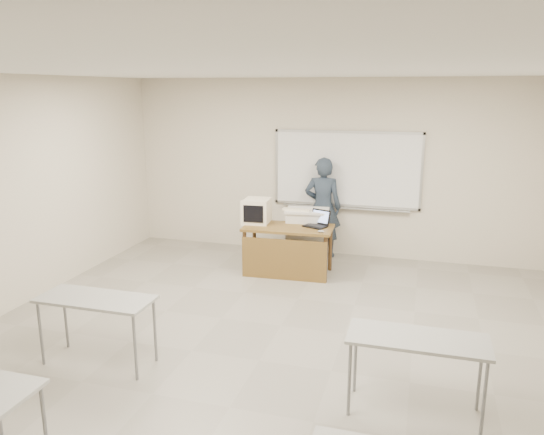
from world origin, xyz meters
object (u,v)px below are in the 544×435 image
(podium, at_px, (307,238))
(keyboard, at_px, (296,210))
(laptop, at_px, (316,222))
(presenter, at_px, (323,207))
(mouse, at_px, (321,231))
(whiteboard, at_px, (347,170))
(instructor_desk, at_px, (286,242))
(crt_monitor, at_px, (257,211))

(podium, height_order, keyboard, keyboard)
(laptop, distance_m, presenter, 0.88)
(mouse, distance_m, presenter, 1.25)
(laptop, xyz_separation_m, mouse, (0.15, -0.36, -0.04))
(whiteboard, xyz_separation_m, presenter, (-0.36, -0.17, -0.63))
(laptop, xyz_separation_m, keyboard, (-0.35, 0.15, 0.14))
(instructor_desk, xyz_separation_m, laptop, (0.40, 0.27, 0.27))
(podium, distance_m, keyboard, 0.52)
(instructor_desk, height_order, keyboard, keyboard)
(instructor_desk, distance_m, laptop, 0.55)
(keyboard, distance_m, presenter, 0.78)
(whiteboard, height_order, keyboard, whiteboard)
(whiteboard, height_order, presenter, whiteboard)
(laptop, bearing_deg, instructor_desk, -123.82)
(crt_monitor, xyz_separation_m, keyboard, (0.60, 0.18, 0.01))
(instructor_desk, bearing_deg, podium, 66.97)
(podium, distance_m, presenter, 0.73)
(presenter, bearing_deg, laptop, 90.36)
(laptop, bearing_deg, podium, 148.74)
(crt_monitor, bearing_deg, podium, 18.22)
(mouse, height_order, presenter, presenter)
(instructor_desk, relative_size, crt_monitor, 2.95)
(instructor_desk, distance_m, podium, 0.58)
(whiteboard, height_order, crt_monitor, whiteboard)
(keyboard, bearing_deg, crt_monitor, -161.25)
(mouse, bearing_deg, laptop, 127.92)
(instructor_desk, bearing_deg, crt_monitor, 154.08)
(instructor_desk, xyz_separation_m, keyboard, (0.05, 0.42, 0.42))
(mouse, bearing_deg, keyboard, 149.56)
(whiteboard, distance_m, podium, 1.36)
(crt_monitor, height_order, presenter, presenter)
(mouse, xyz_separation_m, keyboard, (-0.50, 0.51, 0.18))
(podium, bearing_deg, whiteboard, 51.15)
(podium, distance_m, crt_monitor, 0.93)
(whiteboard, bearing_deg, laptop, -106.08)
(crt_monitor, relative_size, keyboard, 1.06)
(instructor_desk, distance_m, crt_monitor, 0.72)
(crt_monitor, bearing_deg, mouse, -20.28)
(podium, height_order, presenter, presenter)
(instructor_desk, distance_m, keyboard, 0.59)
(keyboard, bearing_deg, presenter, 69.98)
(instructor_desk, xyz_separation_m, mouse, (0.55, -0.09, 0.24))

